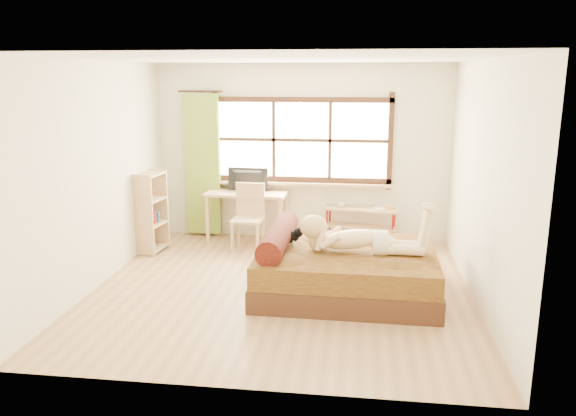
# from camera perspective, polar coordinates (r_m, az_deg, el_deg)

# --- Properties ---
(floor) EXTENTS (4.50, 4.50, 0.00)m
(floor) POSITION_cam_1_polar(r_m,az_deg,el_deg) (6.87, -0.65, -8.20)
(floor) COLOR #9E754C
(floor) RESTS_ON ground
(ceiling) EXTENTS (4.50, 4.50, 0.00)m
(ceiling) POSITION_cam_1_polar(r_m,az_deg,el_deg) (6.39, -0.71, 14.94)
(ceiling) COLOR white
(ceiling) RESTS_ON wall_back
(wall_back) EXTENTS (4.50, 0.00, 4.50)m
(wall_back) POSITION_cam_1_polar(r_m,az_deg,el_deg) (8.70, 1.41, 5.62)
(wall_back) COLOR silver
(wall_back) RESTS_ON floor
(wall_front) EXTENTS (4.50, 0.00, 4.50)m
(wall_front) POSITION_cam_1_polar(r_m,az_deg,el_deg) (4.33, -4.86, -2.43)
(wall_front) COLOR silver
(wall_front) RESTS_ON floor
(wall_left) EXTENTS (0.00, 4.50, 4.50)m
(wall_left) POSITION_cam_1_polar(r_m,az_deg,el_deg) (7.16, -18.84, 3.21)
(wall_left) COLOR silver
(wall_left) RESTS_ON floor
(wall_right) EXTENTS (0.00, 4.50, 4.50)m
(wall_right) POSITION_cam_1_polar(r_m,az_deg,el_deg) (6.57, 19.16, 2.32)
(wall_right) COLOR silver
(wall_right) RESTS_ON floor
(window) EXTENTS (2.80, 0.16, 1.46)m
(window) POSITION_cam_1_polar(r_m,az_deg,el_deg) (8.65, 1.40, 6.63)
(window) COLOR #FFEDBF
(window) RESTS_ON wall_back
(curtain) EXTENTS (0.55, 0.10, 2.20)m
(curtain) POSITION_cam_1_polar(r_m,az_deg,el_deg) (8.91, -8.67, 4.35)
(curtain) COLOR olive
(curtain) RESTS_ON wall_back
(bed) EXTENTS (2.12, 1.71, 0.79)m
(bed) POSITION_cam_1_polar(r_m,az_deg,el_deg) (6.72, 5.52, -6.19)
(bed) COLOR black
(bed) RESTS_ON floor
(woman) EXTENTS (1.47, 0.44, 0.63)m
(woman) POSITION_cam_1_polar(r_m,az_deg,el_deg) (6.50, 7.39, -1.80)
(woman) COLOR beige
(woman) RESTS_ON bed
(kitten) EXTENTS (0.32, 0.13, 0.25)m
(kitten) POSITION_cam_1_polar(r_m,az_deg,el_deg) (6.75, -0.06, -2.78)
(kitten) COLOR black
(kitten) RESTS_ON bed
(desk) EXTENTS (1.26, 0.62, 0.77)m
(desk) POSITION_cam_1_polar(r_m,az_deg,el_deg) (8.65, -4.21, 0.96)
(desk) COLOR tan
(desk) RESTS_ON floor
(monitor) EXTENTS (0.63, 0.11, 0.36)m
(monitor) POSITION_cam_1_polar(r_m,az_deg,el_deg) (8.64, -4.18, 2.86)
(monitor) COLOR black
(monitor) RESTS_ON desk
(chair) EXTENTS (0.45, 0.45, 0.97)m
(chair) POSITION_cam_1_polar(r_m,az_deg,el_deg) (8.31, -4.00, -0.47)
(chair) COLOR tan
(chair) RESTS_ON floor
(pipe_shelf) EXTENTS (1.12, 0.44, 0.62)m
(pipe_shelf) POSITION_cam_1_polar(r_m,az_deg,el_deg) (8.65, 7.46, -0.93)
(pipe_shelf) COLOR tan
(pipe_shelf) RESTS_ON floor
(cup) EXTENTS (0.13, 0.13, 0.09)m
(cup) POSITION_cam_1_polar(r_m,az_deg,el_deg) (8.62, 5.43, 0.36)
(cup) COLOR gray
(cup) RESTS_ON pipe_shelf
(book) EXTENTS (0.22, 0.27, 0.02)m
(book) POSITION_cam_1_polar(r_m,az_deg,el_deg) (8.62, 8.74, 0.03)
(book) COLOR gray
(book) RESTS_ON pipe_shelf
(bookshelf) EXTENTS (0.35, 0.54, 1.17)m
(bookshelf) POSITION_cam_1_polar(r_m,az_deg,el_deg) (8.36, -13.69, -0.36)
(bookshelf) COLOR tan
(bookshelf) RESTS_ON floor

